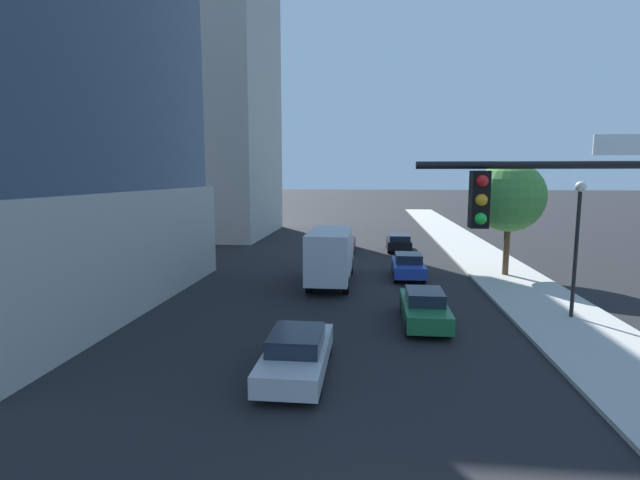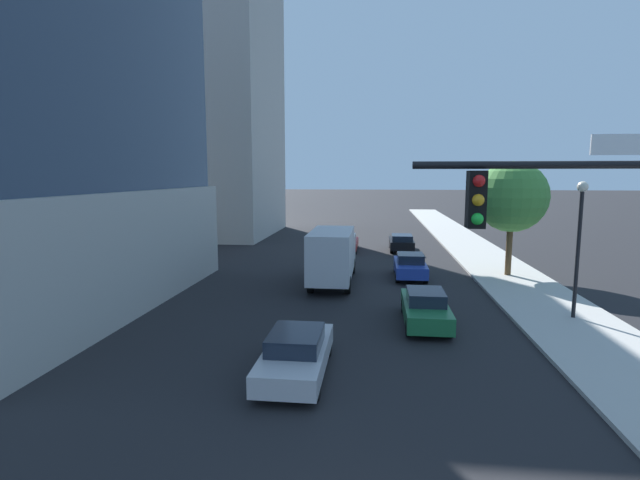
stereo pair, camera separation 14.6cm
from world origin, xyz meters
The scene contains 11 objects.
sidewalk centered at (8.06, 20.00, 0.07)m, with size 4.45×120.00×0.15m, color #B2AFA8.
construction_building centered at (-18.21, 43.03, 16.45)m, with size 22.31×21.74×38.68m.
traffic_light_pole centered at (4.41, 3.66, 4.83)m, with size 5.68×0.48×6.96m.
street_lamp centered at (8.43, 15.48, 3.93)m, with size 0.44×0.44×5.77m.
street_tree centered at (8.02, 24.24, 4.87)m, with size 4.22×4.22×6.85m.
car_green centered at (2.09, 14.26, 0.70)m, with size 1.77×4.72×1.45m.
car_red centered at (-2.40, 33.16, 0.67)m, with size 1.86×4.50×1.33m.
car_black centered at (2.09, 33.62, 0.74)m, with size 1.90×4.29×1.43m.
car_blue centered at (2.09, 23.36, 0.74)m, with size 1.81×4.38×1.49m.
car_silver centered at (-2.40, 8.62, 0.70)m, with size 1.87×4.79×1.41m.
box_truck centered at (-2.40, 21.24, 1.75)m, with size 2.25×7.70×3.16m.
Camera 1 is at (-0.16, -5.37, 6.17)m, focal length 26.75 mm.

